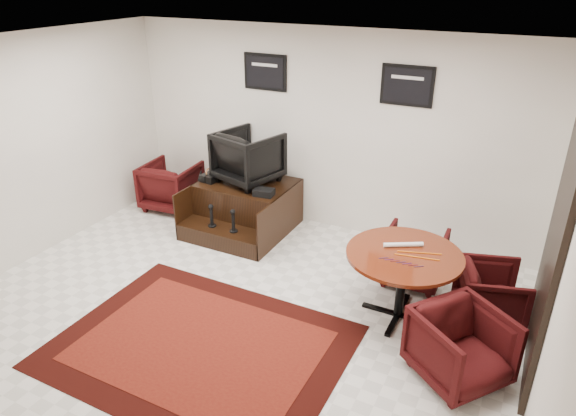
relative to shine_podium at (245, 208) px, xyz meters
The scene contains 16 objects.
ground 2.11m from the shine_podium, 63.48° to the right, with size 6.00×6.00×0.00m, color white.
room_shell 2.64m from the shine_podium, 52.48° to the right, with size 6.02×5.02×2.81m.
area_rug 2.66m from the shine_podium, 68.87° to the right, with size 2.85×2.14×0.01m.
shine_podium is the anchor object (origin of this frame).
shine_chair 0.78m from the shine_podium, 90.00° to the left, with size 0.79×0.74×0.81m, color black.
shoes_pair 0.66m from the shine_podium, behind, with size 0.25×0.30×0.10m.
polish_kit 0.64m from the shine_podium, 25.76° to the right, with size 0.27×0.18×0.09m, color black.
umbrella_black 0.78m from the shine_podium, behind, with size 0.29×0.11×0.79m, color black, non-canonical shape.
umbrella_hooked 0.81m from the shine_podium, behind, with size 0.31×0.12×0.83m, color black, non-canonical shape.
armchair_side 1.40m from the shine_podium, behind, with size 0.79×0.74×0.81m, color black.
meeting_table 2.83m from the shine_podium, 22.40° to the right, with size 1.21×1.21×0.79m.
table_chair_back 2.55m from the shine_podium, ahead, with size 0.69×0.65×0.72m, color black.
table_chair_window 3.52m from the shine_podium, 10.77° to the right, with size 0.67×0.63×0.69m, color black.
table_chair_corner 3.75m from the shine_podium, 27.41° to the right, with size 0.74×0.70×0.77m, color black.
paper_roll 2.76m from the shine_podium, 20.31° to the right, with size 0.05×0.05×0.42m, color white.
table_clutter 2.95m from the shine_podium, 22.27° to the right, with size 0.57×0.38×0.01m.
Camera 1 is at (2.66, -3.85, 3.47)m, focal length 32.00 mm.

